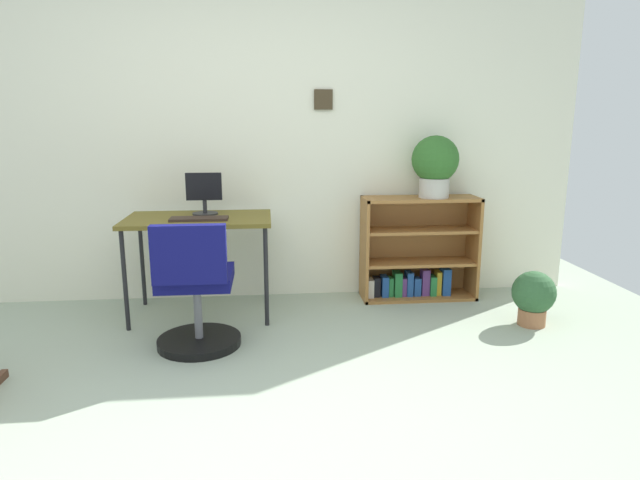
{
  "coord_description": "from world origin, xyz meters",
  "views": [
    {
      "loc": [
        0.15,
        -2.15,
        1.39
      ],
      "look_at": [
        0.48,
        1.27,
        0.63
      ],
      "focal_mm": 30.64,
      "sensor_mm": 36.0,
      "label": 1
    }
  ],
  "objects_px": {
    "office_chair": "(196,296)",
    "bookshelf_low": "(416,253)",
    "keyboard": "(199,219)",
    "potted_plant_on_shelf": "(435,163)",
    "monitor": "(204,194)",
    "desk": "(199,225)",
    "potted_plant_floor": "(534,296)"
  },
  "relations": [
    {
      "from": "desk",
      "to": "keyboard",
      "type": "xyz_separation_m",
      "value": [
        0.02,
        -0.11,
        0.07
      ]
    },
    {
      "from": "monitor",
      "to": "bookshelf_low",
      "type": "distance_m",
      "value": 1.7
    },
    {
      "from": "potted_plant_floor",
      "to": "potted_plant_on_shelf",
      "type": "bearing_deg",
      "value": 129.42
    },
    {
      "from": "keyboard",
      "to": "potted_plant_on_shelf",
      "type": "distance_m",
      "value": 1.8
    },
    {
      "from": "office_chair",
      "to": "potted_plant_on_shelf",
      "type": "distance_m",
      "value": 2.04
    },
    {
      "from": "desk",
      "to": "bookshelf_low",
      "type": "height_order",
      "value": "bookshelf_low"
    },
    {
      "from": "monitor",
      "to": "potted_plant_on_shelf",
      "type": "height_order",
      "value": "potted_plant_on_shelf"
    },
    {
      "from": "keyboard",
      "to": "potted_plant_floor",
      "type": "relative_size",
      "value": 1.02
    },
    {
      "from": "potted_plant_on_shelf",
      "to": "monitor",
      "type": "bearing_deg",
      "value": -176.4
    },
    {
      "from": "office_chair",
      "to": "potted_plant_on_shelf",
      "type": "xyz_separation_m",
      "value": [
        1.71,
        0.84,
        0.72
      ]
    },
    {
      "from": "office_chair",
      "to": "bookshelf_low",
      "type": "height_order",
      "value": "office_chair"
    },
    {
      "from": "potted_plant_on_shelf",
      "to": "desk",
      "type": "bearing_deg",
      "value": -173.1
    },
    {
      "from": "keyboard",
      "to": "office_chair",
      "type": "bearing_deg",
      "value": -87.49
    },
    {
      "from": "keyboard",
      "to": "monitor",
      "type": "bearing_deg",
      "value": 85.46
    },
    {
      "from": "monitor",
      "to": "office_chair",
      "type": "xyz_separation_m",
      "value": [
        0.01,
        -0.73,
        -0.52
      ]
    },
    {
      "from": "office_chair",
      "to": "bookshelf_low",
      "type": "relative_size",
      "value": 0.92
    },
    {
      "from": "desk",
      "to": "monitor",
      "type": "xyz_separation_m",
      "value": [
        0.04,
        0.1,
        0.21
      ]
    },
    {
      "from": "monitor",
      "to": "potted_plant_floor",
      "type": "xyz_separation_m",
      "value": [
        2.25,
        -0.54,
        -0.66
      ]
    },
    {
      "from": "keyboard",
      "to": "office_chair",
      "type": "relative_size",
      "value": 0.48
    },
    {
      "from": "monitor",
      "to": "office_chair",
      "type": "relative_size",
      "value": 0.37
    },
    {
      "from": "bookshelf_low",
      "to": "potted_plant_floor",
      "type": "distance_m",
      "value": 0.96
    },
    {
      "from": "desk",
      "to": "office_chair",
      "type": "xyz_separation_m",
      "value": [
        0.04,
        -0.63,
        -0.31
      ]
    },
    {
      "from": "monitor",
      "to": "bookshelf_low",
      "type": "xyz_separation_m",
      "value": [
        1.62,
        0.16,
        -0.51
      ]
    },
    {
      "from": "bookshelf_low",
      "to": "potted_plant_on_shelf",
      "type": "height_order",
      "value": "potted_plant_on_shelf"
    },
    {
      "from": "monitor",
      "to": "office_chair",
      "type": "distance_m",
      "value": 0.9
    },
    {
      "from": "monitor",
      "to": "potted_plant_floor",
      "type": "height_order",
      "value": "monitor"
    },
    {
      "from": "keyboard",
      "to": "potted_plant_floor",
      "type": "distance_m",
      "value": 2.35
    },
    {
      "from": "office_chair",
      "to": "potted_plant_floor",
      "type": "bearing_deg",
      "value": 4.9
    },
    {
      "from": "desk",
      "to": "keyboard",
      "type": "relative_size",
      "value": 2.59
    },
    {
      "from": "office_chair",
      "to": "bookshelf_low",
      "type": "xyz_separation_m",
      "value": [
        1.61,
        0.89,
        0.01
      ]
    },
    {
      "from": "monitor",
      "to": "desk",
      "type": "bearing_deg",
      "value": -109.06
    },
    {
      "from": "potted_plant_on_shelf",
      "to": "potted_plant_floor",
      "type": "bearing_deg",
      "value": -50.58
    }
  ]
}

